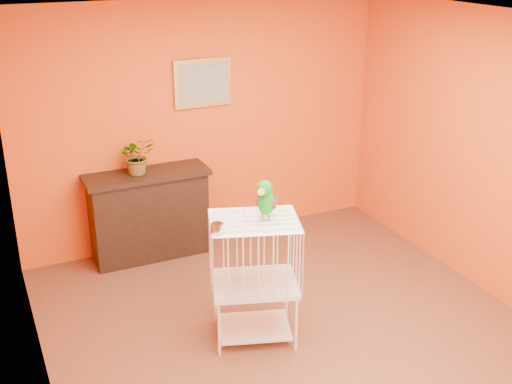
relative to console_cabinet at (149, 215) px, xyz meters
name	(u,v)px	position (x,y,z in m)	size (l,w,h in m)	color
ground	(301,340)	(0.70, -2.03, -0.47)	(4.50, 4.50, 0.00)	brown
room_shell	(307,162)	(0.70, -2.03, 1.11)	(4.50, 4.50, 4.50)	#CC4E13
console_cabinet	(149,215)	(0.00, 0.00, 0.00)	(1.26, 0.45, 0.94)	black
potted_plant	(137,159)	(-0.08, 0.03, 0.61)	(0.34, 0.38, 0.30)	#26722D
framed_picture	(203,83)	(0.70, 0.19, 1.28)	(0.62, 0.04, 0.50)	#A78E3B
birdcage	(254,278)	(0.38, -1.80, 0.09)	(0.82, 0.72, 1.07)	white
feed_cup	(217,228)	(0.03, -1.88, 0.64)	(0.10, 0.10, 0.07)	silver
parrot	(266,199)	(0.46, -1.83, 0.78)	(0.26, 0.27, 0.35)	#59544C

